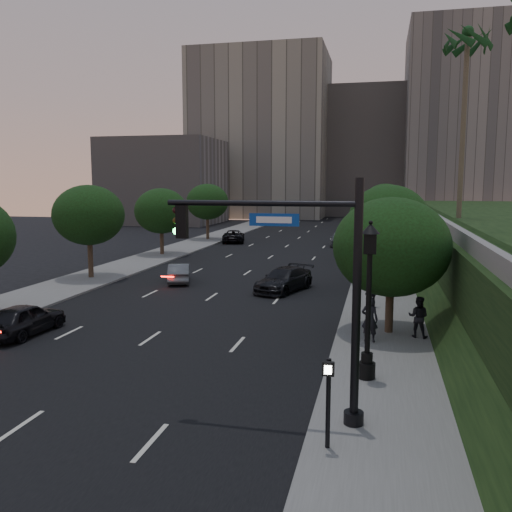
% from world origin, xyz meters
% --- Properties ---
extents(ground, '(160.00, 160.00, 0.00)m').
position_xyz_m(ground, '(0.00, 0.00, 0.00)').
color(ground, black).
rests_on(ground, ground).
extents(road_surface, '(16.00, 140.00, 0.02)m').
position_xyz_m(road_surface, '(0.00, 30.00, 0.01)').
color(road_surface, black).
rests_on(road_surface, ground).
extents(sidewalk_right, '(4.50, 140.00, 0.15)m').
position_xyz_m(sidewalk_right, '(10.25, 30.00, 0.07)').
color(sidewalk_right, slate).
rests_on(sidewalk_right, ground).
extents(sidewalk_left, '(4.50, 140.00, 0.15)m').
position_xyz_m(sidewalk_left, '(-10.25, 30.00, 0.07)').
color(sidewalk_left, slate).
rests_on(sidewalk_left, ground).
extents(parapet_wall, '(0.35, 90.00, 0.70)m').
position_xyz_m(parapet_wall, '(13.50, 28.00, 4.35)').
color(parapet_wall, slate).
rests_on(parapet_wall, embankment).
extents(office_block_left, '(26.00, 20.00, 32.00)m').
position_xyz_m(office_block_left, '(-14.00, 92.00, 16.00)').
color(office_block_left, gray).
rests_on(office_block_left, ground).
extents(office_block_mid, '(22.00, 18.00, 26.00)m').
position_xyz_m(office_block_mid, '(6.00, 102.00, 13.00)').
color(office_block_mid, gray).
rests_on(office_block_mid, ground).
extents(office_block_right, '(20.00, 22.00, 36.00)m').
position_xyz_m(office_block_right, '(24.00, 96.00, 18.00)').
color(office_block_right, gray).
rests_on(office_block_right, ground).
extents(office_block_filler, '(18.00, 16.00, 14.00)m').
position_xyz_m(office_block_filler, '(-26.00, 70.00, 7.00)').
color(office_block_filler, gray).
rests_on(office_block_filler, ground).
extents(tree_right_a, '(5.20, 5.20, 6.24)m').
position_xyz_m(tree_right_a, '(10.30, 8.00, 4.02)').
color(tree_right_a, '#38281C').
rests_on(tree_right_a, ground).
extents(tree_right_b, '(5.20, 5.20, 6.74)m').
position_xyz_m(tree_right_b, '(10.30, 20.00, 4.52)').
color(tree_right_b, '#38281C').
rests_on(tree_right_b, ground).
extents(tree_right_c, '(5.20, 5.20, 6.24)m').
position_xyz_m(tree_right_c, '(10.30, 33.00, 4.02)').
color(tree_right_c, '#38281C').
rests_on(tree_right_c, ground).
extents(tree_right_d, '(5.20, 5.20, 6.74)m').
position_xyz_m(tree_right_d, '(10.30, 47.00, 4.52)').
color(tree_right_d, '#38281C').
rests_on(tree_right_d, ground).
extents(tree_right_e, '(5.20, 5.20, 6.24)m').
position_xyz_m(tree_right_e, '(10.30, 62.00, 4.02)').
color(tree_right_e, '#38281C').
rests_on(tree_right_e, ground).
extents(tree_left_b, '(5.00, 5.00, 6.71)m').
position_xyz_m(tree_left_b, '(-10.30, 18.00, 4.58)').
color(tree_left_b, '#38281C').
rests_on(tree_left_b, ground).
extents(tree_left_c, '(5.00, 5.00, 6.34)m').
position_xyz_m(tree_left_c, '(-10.30, 31.00, 4.21)').
color(tree_left_c, '#38281C').
rests_on(tree_left_c, ground).
extents(tree_left_d, '(5.00, 5.00, 6.71)m').
position_xyz_m(tree_left_d, '(-10.30, 45.00, 4.58)').
color(tree_left_d, '#38281C').
rests_on(tree_left_d, ground).
extents(palm_far, '(3.20, 3.20, 15.50)m').
position_xyz_m(palm_far, '(16.00, 30.00, 17.64)').
color(palm_far, '#4C4233').
rests_on(palm_far, embankment).
extents(traffic_signal_mast, '(5.68, 0.56, 7.00)m').
position_xyz_m(traffic_signal_mast, '(8.12, -1.93, 3.67)').
color(traffic_signal_mast, black).
rests_on(traffic_signal_mast, ground).
extents(street_lamp, '(0.64, 0.64, 5.62)m').
position_xyz_m(street_lamp, '(9.47, 1.81, 2.63)').
color(street_lamp, black).
rests_on(street_lamp, ground).
extents(pedestrian_signal, '(0.30, 0.33, 2.50)m').
position_xyz_m(pedestrian_signal, '(8.63, -3.53, 1.57)').
color(pedestrian_signal, black).
rests_on(pedestrian_signal, ground).
extents(sedan_near_left, '(1.92, 4.42, 1.49)m').
position_xyz_m(sedan_near_left, '(-5.80, 4.30, 0.74)').
color(sedan_near_left, black).
rests_on(sedan_near_left, ground).
extents(sedan_mid_left, '(2.66, 4.28, 1.33)m').
position_xyz_m(sedan_mid_left, '(-3.69, 18.20, 0.67)').
color(sedan_mid_left, '#595C60').
rests_on(sedan_mid_left, ground).
extents(sedan_far_left, '(3.52, 5.61, 1.45)m').
position_xyz_m(sedan_far_left, '(-6.63, 43.32, 0.72)').
color(sedan_far_left, black).
rests_on(sedan_far_left, ground).
extents(sedan_near_right, '(3.62, 5.54, 1.49)m').
position_xyz_m(sedan_near_right, '(3.93, 16.76, 0.75)').
color(sedan_near_right, black).
rests_on(sedan_near_right, ground).
extents(sedan_far_right, '(2.14, 4.75, 1.58)m').
position_xyz_m(sedan_far_right, '(5.50, 42.45, 0.79)').
color(sedan_far_right, '#5A5E63').
rests_on(sedan_far_right, ground).
extents(pedestrian_a, '(0.76, 0.56, 1.92)m').
position_xyz_m(pedestrian_a, '(9.47, 6.27, 1.11)').
color(pedestrian_a, black).
rests_on(pedestrian_a, sidewalk_right).
extents(pedestrian_b, '(1.02, 0.88, 1.81)m').
position_xyz_m(pedestrian_b, '(11.53, 7.43, 1.06)').
color(pedestrian_b, black).
rests_on(pedestrian_b, sidewalk_right).
extents(pedestrian_c, '(0.96, 0.83, 1.55)m').
position_xyz_m(pedestrian_c, '(9.49, 12.85, 0.92)').
color(pedestrian_c, black).
rests_on(pedestrian_c, sidewalk_right).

